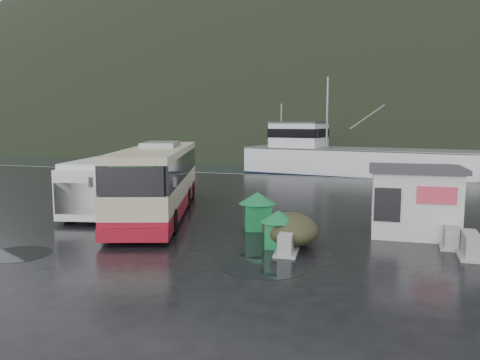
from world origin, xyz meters
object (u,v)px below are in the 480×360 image
(white_van, at_px, (105,212))
(jersey_barrier_c, at_px, (470,257))
(fishing_trawler, at_px, (355,168))
(coach_bus, at_px, (159,214))
(jersey_barrier_a, at_px, (287,253))
(ticket_kiosk, at_px, (413,235))
(dome_tent, at_px, (290,244))
(waste_bin_left, at_px, (257,229))
(waste_bin_right, at_px, (278,247))
(jersey_barrier_b, at_px, (450,247))

(white_van, height_order, jersey_barrier_c, white_van)
(fishing_trawler, bearing_deg, coach_bus, -95.82)
(jersey_barrier_c, relative_size, fishing_trawler, 0.06)
(white_van, bearing_deg, coach_bus, -2.93)
(jersey_barrier_a, bearing_deg, ticket_kiosk, 43.65)
(white_van, xyz_separation_m, ticket_kiosk, (14.71, -0.26, 0.00))
(white_van, relative_size, ticket_kiosk, 1.82)
(coach_bus, xyz_separation_m, dome_tent, (7.40, -3.61, 0.00))
(waste_bin_left, height_order, dome_tent, waste_bin_left)
(jersey_barrier_a, bearing_deg, coach_bus, 147.10)
(waste_bin_right, bearing_deg, jersey_barrier_a, -56.59)
(waste_bin_left, relative_size, waste_bin_right, 1.19)
(waste_bin_left, bearing_deg, dome_tent, -46.89)
(white_van, distance_m, waste_bin_right, 10.55)
(jersey_barrier_a, height_order, jersey_barrier_c, jersey_barrier_c)
(waste_bin_right, height_order, jersey_barrier_c, waste_bin_right)
(coach_bus, relative_size, waste_bin_right, 9.25)
(white_van, distance_m, waste_bin_left, 8.47)
(white_van, bearing_deg, dome_tent, -29.71)
(ticket_kiosk, height_order, jersey_barrier_a, ticket_kiosk)
(coach_bus, xyz_separation_m, waste_bin_left, (5.58, -1.67, 0.00))
(coach_bus, relative_size, jersey_barrier_c, 7.69)
(white_van, bearing_deg, waste_bin_right, -33.11)
(coach_bus, distance_m, waste_bin_left, 5.83)
(white_van, xyz_separation_m, dome_tent, (10.20, -3.13, 0.00))
(dome_tent, distance_m, ticket_kiosk, 5.34)
(coach_bus, bearing_deg, waste_bin_left, -35.48)
(coach_bus, height_order, waste_bin_left, coach_bus)
(waste_bin_right, distance_m, dome_tent, 0.64)
(jersey_barrier_b, distance_m, fishing_trawler, 29.41)
(ticket_kiosk, bearing_deg, jersey_barrier_c, -59.56)
(white_van, height_order, ticket_kiosk, ticket_kiosk)
(ticket_kiosk, bearing_deg, fishing_trawler, 96.25)
(white_van, relative_size, jersey_barrier_c, 4.00)
(jersey_barrier_a, relative_size, jersey_barrier_c, 0.93)
(white_van, xyz_separation_m, fishing_trawler, (10.44, 27.14, 0.00))
(jersey_barrier_c, xyz_separation_m, fishing_trawler, (-6.01, 30.08, 0.00))
(fishing_trawler, bearing_deg, waste_bin_left, -83.98)
(white_van, distance_m, jersey_barrier_a, 11.26)
(white_van, relative_size, waste_bin_right, 4.81)
(coach_bus, height_order, jersey_barrier_b, coach_bus)
(jersey_barrier_a, height_order, fishing_trawler, fishing_trawler)
(jersey_barrier_a, bearing_deg, fishing_trawler, 89.86)
(ticket_kiosk, xyz_separation_m, fishing_trawler, (-4.27, 27.41, 0.00))
(waste_bin_left, xyz_separation_m, fishing_trawler, (2.05, 28.33, 0.00))
(waste_bin_right, xyz_separation_m, fishing_trawler, (0.55, 30.83, 0.00))
(dome_tent, relative_size, ticket_kiosk, 0.82)
(jersey_barrier_b, bearing_deg, fishing_trawler, 100.78)
(waste_bin_left, xyz_separation_m, jersey_barrier_c, (8.06, -1.74, 0.00))
(jersey_barrier_b, relative_size, jersey_barrier_c, 0.92)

